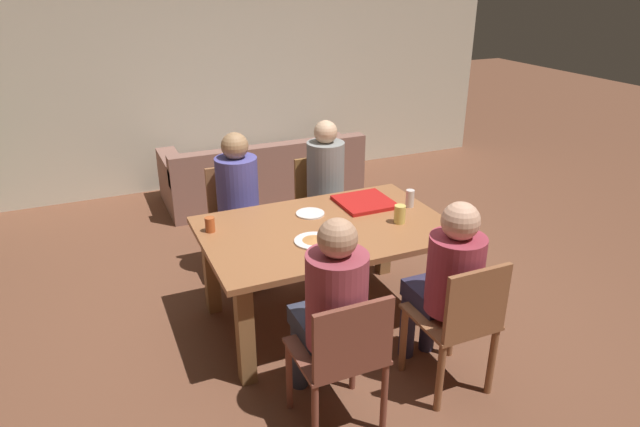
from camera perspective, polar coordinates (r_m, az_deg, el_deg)
name	(u,v)px	position (r m, az deg, el deg)	size (l,w,h in m)	color
ground_plane	(325,317)	(4.16, 0.56, -10.56)	(20.00, 20.00, 0.00)	brown
back_wall	(208,61)	(6.56, -11.34, 14.98)	(7.15, 0.12, 2.81)	beige
dining_table	(326,242)	(3.85, 0.60, -2.91)	(1.67, 1.09, 0.73)	#9C6038
chair_0	(236,214)	(4.64, -8.55, -0.01)	(0.43, 0.46, 0.87)	#9C633C
person_0	(240,196)	(4.43, -8.19, 1.83)	(0.33, 0.53, 1.20)	#3A3142
chair_1	(321,203)	(4.85, 0.15, 1.06)	(0.41, 0.45, 0.86)	#936131
person_1	(328,182)	(4.64, 0.85, 3.18)	(0.31, 0.50, 1.23)	#33424D
chair_2	(343,355)	(2.99, 2.37, -14.19)	(0.46, 0.43, 0.87)	brown
person_2	(331,304)	(2.97, 1.17, -9.22)	(0.32, 0.55, 1.24)	#35394C
chair_3	(459,322)	(3.36, 14.01, -10.66)	(0.43, 0.45, 0.89)	#945C39
person_3	(448,277)	(3.34, 12.89, -6.31)	(0.32, 0.52, 1.19)	#2F2B46
pizza_box_0	(365,202)	(4.18, 4.58, 1.17)	(0.39, 0.39, 0.03)	red
plate_0	(310,214)	(3.99, -1.01, 0.00)	(0.20, 0.20, 0.01)	white
plate_1	(314,240)	(3.59, -0.62, -2.75)	(0.26, 0.26, 0.03)	white
drinking_glass_0	(400,214)	(3.87, 8.14, -0.07)	(0.08, 0.08, 0.13)	#DEC35C
drinking_glass_1	(210,225)	(3.78, -11.16, -1.12)	(0.07, 0.07, 0.10)	#BD5426
drinking_glass_2	(410,198)	(4.15, 9.16, 1.53)	(0.06, 0.06, 0.13)	silver
couch	(263,176)	(6.21, -5.88, 3.86)	(2.10, 0.92, 0.70)	#8F6457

